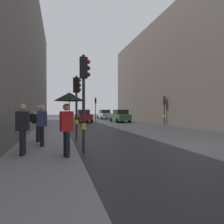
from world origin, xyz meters
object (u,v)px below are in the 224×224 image
Objects in this scene: traffic_light_far_median at (96,105)px; car_silver_hatchback at (104,114)px; pedestrian_with_black_backpack at (38,121)px; car_green_estate at (120,116)px; car_red_sedan at (83,116)px; pedestrian_in_dark_coat at (23,127)px; traffic_light_near_left at (84,85)px; pedestrian_with_grey_backpack at (41,123)px; pedestrian_with_umbrella at (69,106)px; traffic_light_mid_street at (164,105)px; traffic_light_near_right at (77,96)px.

traffic_light_far_median is 5.69m from car_silver_hatchback.
car_silver_hatchback is 2.39× the size of pedestrian_with_black_backpack.
car_silver_hatchback is 1.00× the size of car_green_estate.
traffic_light_far_median is at bearing 42.99° from car_red_sedan.
car_silver_hatchback is 27.52m from pedestrian_in_dark_coat.
car_red_sedan is at bearing 82.32° from traffic_light_near_left.
pedestrian_with_grey_backpack and pedestrian_in_dark_coat have the same top height.
pedestrian_with_umbrella is 1.21× the size of pedestrian_in_dark_coat.
traffic_light_mid_street reaches higher than pedestrian_with_umbrella.
traffic_light_far_median reaches higher than car_green_estate.
traffic_light_near_right reaches higher than pedestrian_in_dark_coat.
pedestrian_with_umbrella is (-5.43, -21.69, -0.73)m from traffic_light_far_median.
pedestrian_with_umbrella reaches higher than pedestrian_with_grey_backpack.
traffic_light_near_left reaches higher than traffic_light_far_median.
pedestrian_with_grey_backpack is (-12.18, -9.14, -1.13)m from traffic_light_mid_street.
traffic_light_far_median reaches higher than traffic_light_near_right.
traffic_light_far_median is at bearing 122.55° from car_green_estate.
pedestrian_with_black_backpack is (-1.96, 2.10, -1.55)m from traffic_light_near_left.
traffic_light_far_median is 1.74× the size of pedestrian_with_umbrella.
pedestrian_in_dark_coat is at bearing -166.99° from traffic_light_near_left.
car_silver_hatchback is (-3.02, 15.18, -1.42)m from traffic_light_mid_street.
pedestrian_with_umbrella reaches higher than pedestrian_with_black_backpack.
pedestrian_with_grey_backpack is at bearing -108.27° from traffic_light_far_median.
car_silver_hatchback is at bearing 60.40° from traffic_light_far_median.
pedestrian_with_umbrella is 2.43m from pedestrian_with_grey_backpack.
car_silver_hatchback is 27.65m from pedestrian_with_umbrella.
pedestrian_with_black_backpack is (-12.42, -8.00, -1.13)m from traffic_light_mid_street.
pedestrian_in_dark_coat is at bearing -108.22° from traffic_light_far_median.
traffic_light_near_left is 0.93× the size of car_silver_hatchback.
traffic_light_mid_street is at bearing -61.36° from traffic_light_far_median.
pedestrian_with_umbrella reaches higher than car_silver_hatchback.
car_green_estate is at bearing -57.45° from traffic_light_far_median.
traffic_light_mid_street reaches higher than car_green_estate.
traffic_light_mid_street is at bearing 36.89° from pedestrian_with_grey_backpack.
traffic_light_near_right is 0.86× the size of car_green_estate.
car_green_estate is (7.42, 13.52, -1.63)m from traffic_light_near_right.
traffic_light_far_median is at bearing 71.78° from pedestrian_in_dark_coat.
traffic_light_mid_street reaches higher than pedestrian_with_black_backpack.
traffic_light_near_left is at bearing -89.95° from traffic_light_near_right.
traffic_light_far_median is at bearing 71.73° from pedestrian_with_grey_backpack.
traffic_light_mid_street is 0.84× the size of traffic_light_near_left.
traffic_light_far_median is 2.10× the size of pedestrian_in_dark_coat.
traffic_light_mid_street is 0.79× the size of car_green_estate.
traffic_light_near_left is 2.23× the size of pedestrian_in_dark_coat.
traffic_light_mid_street is 15.83m from pedestrian_with_umbrella.
pedestrian_with_grey_backpack is (-1.72, 0.96, -1.55)m from traffic_light_near_left.
car_red_sedan is at bearing 80.92° from traffic_light_near_right.
pedestrian_with_black_backpack is 2.61m from pedestrian_in_dark_coat.
pedestrian_with_umbrella is 1.77m from pedestrian_in_dark_coat.
pedestrian_with_grey_backpack reaches higher than car_red_sedan.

